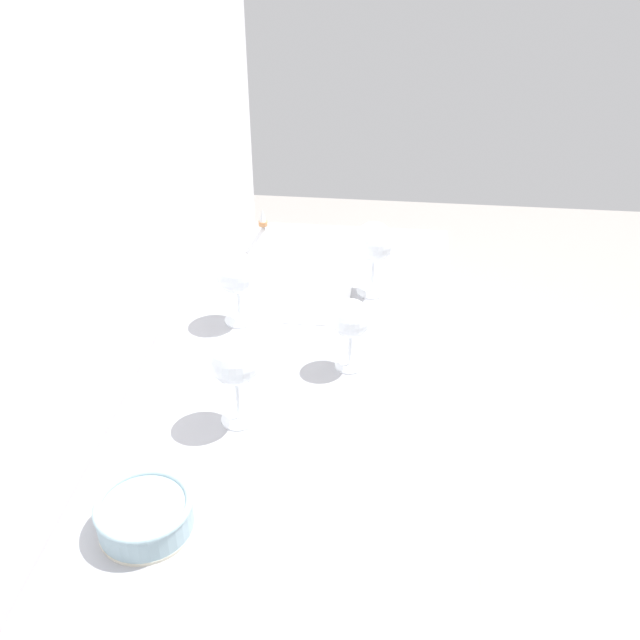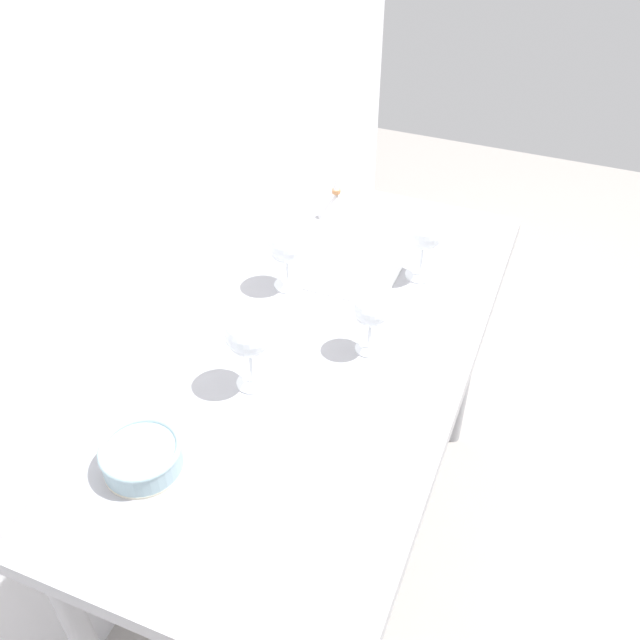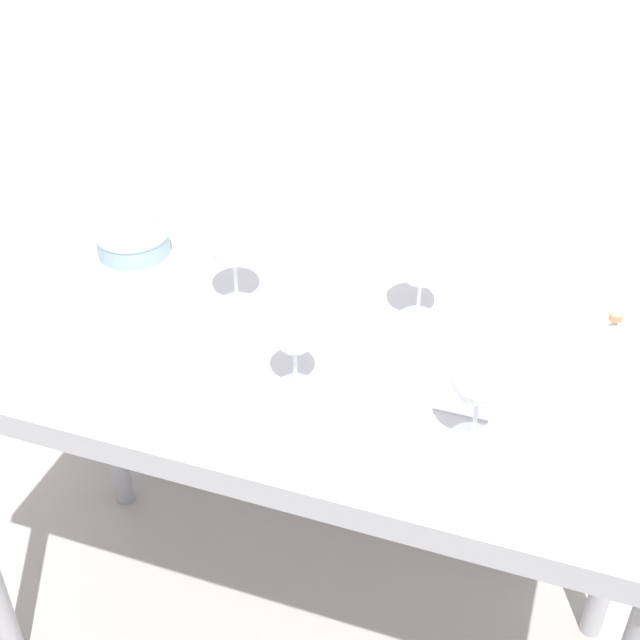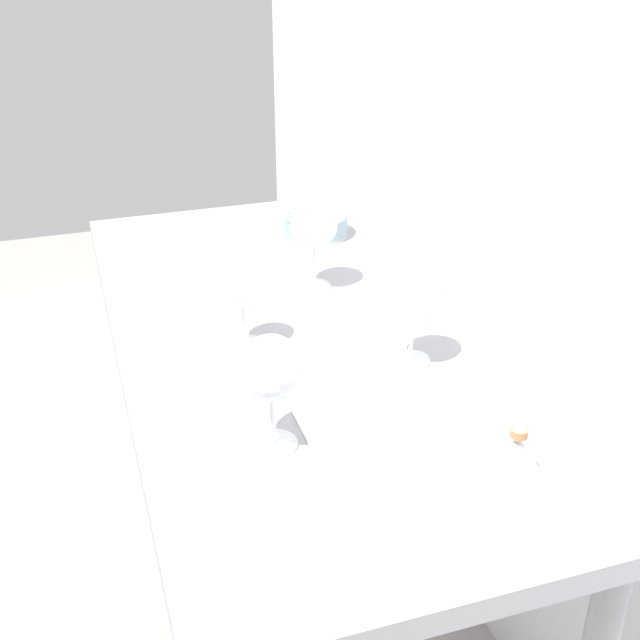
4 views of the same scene
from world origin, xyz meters
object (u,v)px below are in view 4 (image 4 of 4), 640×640
at_px(wine_glass_far_right, 414,300).
at_px(decanter_funnel, 516,458).
at_px(wine_glass_near_center, 242,289).
at_px(tasting_bowl, 316,223).
at_px(tasting_sheet_upper, 354,401).
at_px(wine_glass_far_left, 314,226).
at_px(wine_glass_near_right, 271,370).

xyz_separation_m(wine_glass_far_right, decanter_funnel, (0.35, 0.01, -0.08)).
relative_size(wine_glass_near_center, tasting_bowl, 1.03).
relative_size(tasting_sheet_upper, tasting_bowl, 1.36).
distance_m(wine_glass_far_left, wine_glass_near_center, 0.27).
relative_size(wine_glass_far_right, tasting_sheet_upper, 0.82).
distance_m(wine_glass_near_right, decanter_funnel, 0.36).
bearing_deg(decanter_funnel, wine_glass_far_left, -173.90).
bearing_deg(tasting_bowl, decanter_funnel, -1.09).
relative_size(wine_glass_far_left, wine_glass_near_center, 1.19).
xyz_separation_m(wine_glass_far_left, decanter_funnel, (0.69, 0.07, -0.09)).
relative_size(wine_glass_far_right, tasting_bowl, 1.12).
xyz_separation_m(tasting_bowl, decanter_funnel, (0.96, -0.02, 0.01)).
bearing_deg(wine_glass_far_left, tasting_bowl, 161.42).
bearing_deg(wine_glass_near_right, wine_glass_near_center, 174.37).
bearing_deg(tasting_sheet_upper, wine_glass_near_right, -65.45).
height_order(wine_glass_far_left, wine_glass_near_right, wine_glass_far_left).
distance_m(tasting_sheet_upper, decanter_funnel, 0.29).
height_order(wine_glass_near_center, tasting_sheet_upper, wine_glass_near_center).
relative_size(wine_glass_far_left, tasting_sheet_upper, 0.89).
height_order(wine_glass_far_left, decanter_funnel, wine_glass_far_left).
bearing_deg(tasting_bowl, wine_glass_near_center, -31.46).
xyz_separation_m(wine_glass_far_right, tasting_sheet_upper, (0.09, -0.14, -0.12)).
height_order(wine_glass_far_right, decanter_funnel, wine_glass_far_right).
bearing_deg(tasting_sheet_upper, decanter_funnel, 28.89).
relative_size(wine_glass_far_right, decanter_funnel, 1.41).
xyz_separation_m(wine_glass_near_right, tasting_sheet_upper, (-0.07, 0.15, -0.13)).
height_order(wine_glass_near_center, wine_glass_near_right, wine_glass_near_right).
xyz_separation_m(wine_glass_near_center, tasting_bowl, (-0.46, 0.28, -0.08)).
bearing_deg(decanter_funnel, tasting_sheet_upper, -150.83).
bearing_deg(wine_glass_near_center, decanter_funnel, 28.39).
bearing_deg(decanter_funnel, wine_glass_near_center, -151.61).
height_order(tasting_sheet_upper, tasting_bowl, tasting_bowl).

